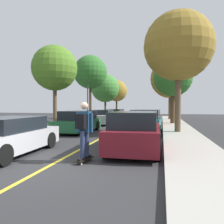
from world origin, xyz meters
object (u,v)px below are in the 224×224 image
parked_car_right_nearest (135,132)px  street_tree_left_near (90,72)px  street_tree_right_nearest (178,47)px  street_tree_left_far (105,88)px  parked_car_right_near (146,121)px  street_tree_right_near (173,77)px  parked_car_left_farthest (115,115)px  streetlamp (88,88)px  parked_car_right_far (151,118)px  street_tree_right_far (170,79)px  parked_car_left_near (78,121)px  street_tree_left_farthest (117,91)px  parked_car_left_far (102,117)px  skateboard (85,159)px  street_tree_left_nearest (55,68)px  parked_car_left_nearest (8,136)px  skateboarder (84,127)px

parked_car_right_nearest → street_tree_left_near: (-6.25, 13.47, 4.40)m
street_tree_right_nearest → street_tree_left_far: bearing=120.3°
parked_car_right_nearest → parked_car_right_near: bearing=90.0°
street_tree_right_near → parked_car_left_farthest: bearing=143.3°
streetlamp → parked_car_right_far: bearing=-4.3°
parked_car_right_nearest → street_tree_right_far: (1.91, 18.60, 4.15)m
parked_car_right_near → street_tree_right_far: street_tree_right_far is taller
parked_car_left_near → street_tree_left_farthest: street_tree_left_farthest is taller
street_tree_left_far → street_tree_left_farthest: street_tree_left_farthest is taller
parked_car_left_near → street_tree_left_farthest: size_ratio=0.77×
parked_car_right_nearest → streetlamp: 13.86m
parked_car_left_far → street_tree_left_near: size_ratio=0.62×
street_tree_left_farthest → skateboard: street_tree_left_farthest is taller
parked_car_left_farthest → street_tree_right_near: street_tree_right_near is taller
street_tree_left_nearest → street_tree_left_farthest: (0.00, 21.23, -0.19)m
parked_car_right_far → street_tree_left_far: size_ratio=0.73×
streetlamp → street_tree_left_farthest: bearing=90.6°
parked_car_right_nearest → street_tree_left_nearest: 9.19m
parked_car_right_near → street_tree_right_nearest: (1.91, -0.13, 4.56)m
parked_car_right_nearest → street_tree_right_near: size_ratio=0.70×
street_tree_left_nearest → skateboard: bearing=-57.3°
parked_car_left_nearest → streetlamp: size_ratio=0.73×
street_tree_left_near → skateboarder: 16.70m
street_tree_right_near → parked_car_right_nearest: bearing=-98.9°
parked_car_left_near → streetlamp: (-1.75, 6.99, 2.73)m
street_tree_right_nearest → streetlamp: (-8.00, 6.49, -1.86)m
street_tree_left_nearest → street_tree_right_far: 15.25m
street_tree_left_near → parked_car_right_far: bearing=-15.8°
street_tree_left_far → parked_car_left_near: bearing=-82.5°
street_tree_left_nearest → street_tree_left_far: (0.00, 13.90, -0.32)m
skateboarder → streetlamp: bearing=108.6°
parked_car_left_farthest → street_tree_right_far: street_tree_right_far is taller
street_tree_left_far → street_tree_right_far: bearing=-7.2°
parked_car_left_farthest → street_tree_right_nearest: bearing=-61.0°
street_tree_left_far → street_tree_right_near: size_ratio=0.97×
parked_car_left_near → street_tree_right_far: (6.24, 13.42, 4.21)m
parked_car_left_nearest → parked_car_left_farthest: size_ratio=0.96×
parked_car_right_nearest → street_tree_right_nearest: 7.51m
parked_car_left_nearest → street_tree_left_far: 21.48m
parked_car_left_farthest → streetlamp: bearing=-110.1°
parked_car_left_far → parked_car_right_nearest: 11.88m
parked_car_right_nearest → skateboard: 2.43m
street_tree_right_near → skateboard: bearing=-102.8°
parked_car_left_near → street_tree_left_nearest: size_ratio=0.77×
parked_car_left_far → street_tree_right_nearest: (6.25, -5.39, 4.62)m
street_tree_left_near → street_tree_right_far: bearing=32.2°
parked_car_left_far → street_tree_left_nearest: bearing=-109.7°
street_tree_left_far → streetlamp: streetlamp is taller
street_tree_left_near → street_tree_right_far: size_ratio=0.95×
street_tree_right_nearest → street_tree_right_far: street_tree_right_nearest is taller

